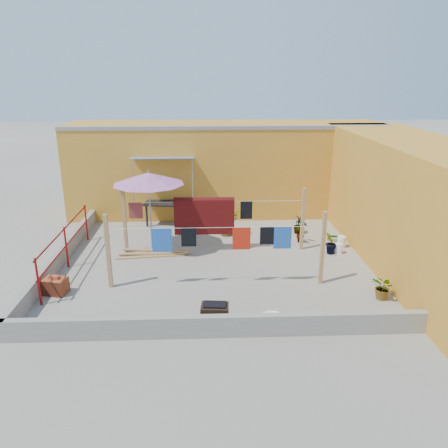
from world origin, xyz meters
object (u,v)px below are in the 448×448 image
Objects in this scene: patio_umbrella at (148,179)px; water_jug_a at (341,242)px; white_basin at (272,318)px; brick_stack at (55,286)px; green_hose at (335,238)px; outdoor_table at (171,204)px; water_jug_b at (339,248)px; plant_back_a at (227,223)px; brazier at (215,315)px.

water_jug_a is (5.48, 0.09, -1.94)m from patio_umbrella.
brick_stack is at bearing 164.08° from white_basin.
outdoor_table is at bearing 161.95° from green_hose.
patio_umbrella reaches higher than outdoor_table.
water_jug_b is (4.90, -2.77, -0.56)m from outdoor_table.
patio_umbrella is 4.91× the size of green_hose.
white_basin is at bearing -82.48° from plant_back_a.
plant_back_a reaches higher than water_jug_b.
water_jug_a reaches higher than green_hose.
water_jug_b is at bearing 16.38° from brick_stack.
patio_umbrella is 3.97× the size of brick_stack.
water_jug_b is 0.69× the size of green_hose.
outdoor_table is 3.03× the size of brick_stack.
brazier is at bearing -22.73° from brick_stack.
patio_umbrella is 4.10× the size of brazier.
outdoor_table is 2.16m from plant_back_a.
water_jug_b is at bearing 45.50° from brazier.
brick_stack is 1.59× the size of water_jug_a.
brick_stack is 3.92m from brazier.
water_jug_b is 1.13m from green_hose.
water_jug_a is at bearing 19.23° from brick_stack.
outdoor_table is 5.42m from green_hose.
patio_umbrella is 6.30× the size of water_jug_a.
green_hose is at bearing 51.38° from brazier.
patio_umbrella reaches higher than brazier.
water_jug_b is (7.18, 2.11, -0.05)m from brick_stack.
plant_back_a reaches higher than brazier.
green_hose is at bearing -9.64° from plant_back_a.
outdoor_table reaches higher than green_hose.
water_jug_b reaches higher than white_basin.
plant_back_a is at bearing 170.36° from green_hose.
patio_umbrella is at bearing 126.66° from white_basin.
brazier is 1.73× the size of water_jug_b.
brazier is at bearing -95.36° from plant_back_a.
water_jug_b is at bearing -4.13° from patio_umbrella.
outdoor_table is 5.66m from water_jug_b.
green_hose is at bearing 60.39° from white_basin.
patio_umbrella is at bearing -149.66° from plant_back_a.
brazier is 6.06m from green_hose.
brazier reaches higher than white_basin.
brazier reaches higher than water_jug_b.
outdoor_table is 3.13× the size of brazier.
plant_back_a reaches higher than green_hose.
white_basin is 4.73m from water_jug_a.
green_hose is at bearing -18.05° from outdoor_table.
brazier is at bearing -78.21° from outdoor_table.
white_basin is at bearing -15.92° from brick_stack.
green_hose is (3.78, 4.73, -0.21)m from brazier.
water_jug_a is at bearing -24.23° from outdoor_table.
brick_stack reaches higher than white_basin.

